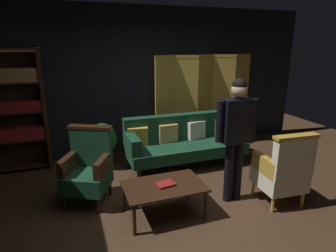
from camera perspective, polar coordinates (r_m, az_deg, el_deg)
ground_plane at (r=3.88m, az=4.18°, el=-16.85°), size 10.00×10.00×0.00m
back_wall at (r=5.61m, az=-5.79°, el=8.94°), size 7.20×0.10×2.80m
folding_screen at (r=5.89m, az=7.41°, el=5.16°), size 2.15×0.23×1.90m
bookshelf at (r=5.31m, az=-28.07°, el=3.11°), size 0.90×0.32×2.05m
velvet_couch at (r=5.08m, az=3.33°, el=-2.77°), size 2.12×0.78×0.88m
coffee_table at (r=3.63m, az=-0.83°, el=-12.47°), size 1.00×0.64×0.42m
armchair_gilt_accent at (r=4.12m, az=22.19°, el=-8.30°), size 0.62×0.61×1.04m
armchair_wing_left at (r=4.04m, az=-15.79°, el=-8.11°), size 0.78×0.78×1.04m
standing_figure at (r=3.82m, az=13.58°, el=-0.79°), size 0.59×0.24×1.70m
potted_plant at (r=5.07m, az=-13.05°, el=-3.19°), size 0.50×0.50×0.80m
book_red_leather at (r=3.60m, az=-0.48°, el=-11.61°), size 0.24×0.20×0.03m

